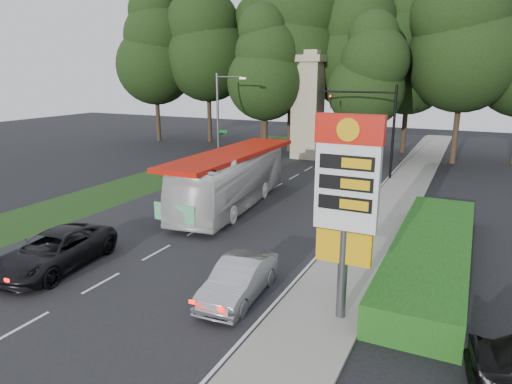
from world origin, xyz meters
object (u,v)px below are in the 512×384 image
at_px(gas_station_pylon, 347,191).
at_px(suv_charcoal, 55,251).
at_px(sedan_silver, 239,280).
at_px(streetlight_signs, 220,117).
at_px(transit_bus, 232,179).
at_px(traffic_signal_mast, 377,118).
at_px(monument, 308,105).

relative_size(gas_station_pylon, suv_charcoal, 1.21).
bearing_deg(sedan_silver, streetlight_signs, 117.98).
distance_m(transit_bus, sedan_silver, 12.03).
distance_m(streetlight_signs, transit_bus, 12.04).
distance_m(gas_station_pylon, traffic_signal_mast, 22.29).
xyz_separation_m(monument, sedan_silver, (7.44, -28.18, -4.37)).
height_order(gas_station_pylon, monument, monument).
distance_m(gas_station_pylon, streetlight_signs, 25.74).
height_order(streetlight_signs, monument, monument).
bearing_deg(traffic_signal_mast, suv_charcoal, -110.09).
relative_size(monument, sedan_silver, 2.27).
bearing_deg(monument, streetlight_signs, -121.97).
bearing_deg(traffic_signal_mast, gas_station_pylon, -80.91).
height_order(traffic_signal_mast, sedan_silver, traffic_signal_mast).
bearing_deg(streetlight_signs, gas_station_pylon, -51.04).
distance_m(sedan_silver, suv_charcoal, 8.30).
height_order(gas_station_pylon, suv_charcoal, gas_station_pylon).
xyz_separation_m(sedan_silver, suv_charcoal, (-8.24, -1.01, 0.06)).
bearing_deg(traffic_signal_mast, sedan_silver, -90.62).
bearing_deg(streetlight_signs, sedan_silver, -58.38).
bearing_deg(gas_station_pylon, traffic_signal_mast, 99.09).
relative_size(transit_bus, sedan_silver, 2.76).
bearing_deg(gas_station_pylon, monument, 111.80).
bearing_deg(traffic_signal_mast, monument, 142.00).
bearing_deg(transit_bus, monument, 87.91).
xyz_separation_m(streetlight_signs, transit_bus, (6.45, -9.79, -2.73)).
distance_m(gas_station_pylon, suv_charcoal, 12.60).
xyz_separation_m(gas_station_pylon, monument, (-11.20, 28.01, 0.66)).
xyz_separation_m(gas_station_pylon, streetlight_signs, (-16.19, 20.01, -0.01)).
xyz_separation_m(monument, transit_bus, (1.47, -17.78, -3.40)).
distance_m(gas_station_pylon, transit_bus, 14.38).
xyz_separation_m(streetlight_signs, sedan_silver, (12.43, -20.19, -3.71)).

